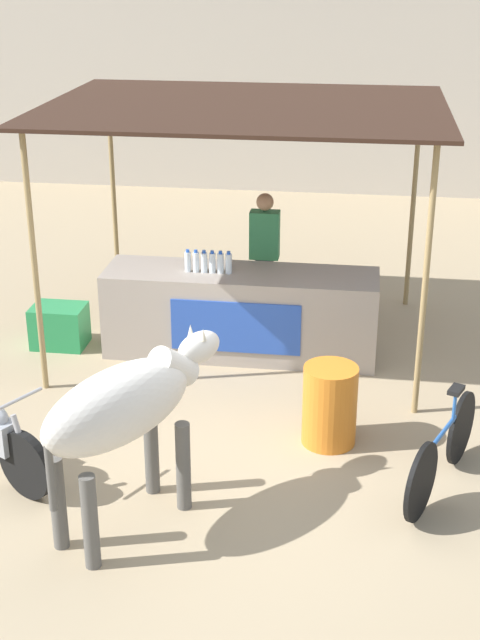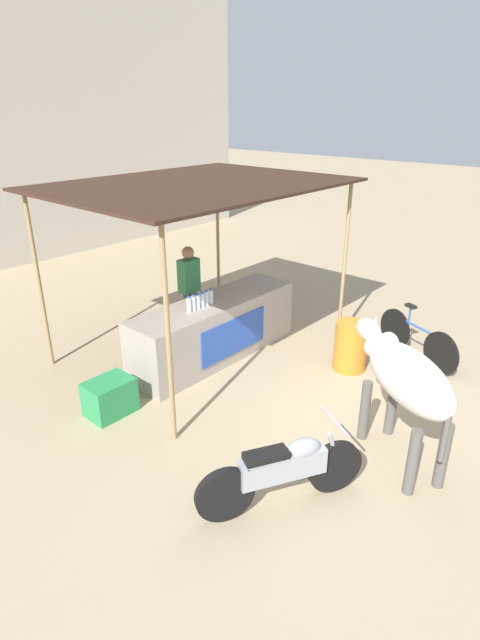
% 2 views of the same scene
% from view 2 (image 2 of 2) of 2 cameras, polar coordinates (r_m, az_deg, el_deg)
% --- Properties ---
extents(ground_plane, '(60.00, 60.00, 0.00)m').
position_cam_2_polar(ground_plane, '(6.96, 10.47, -9.63)').
color(ground_plane, tan).
extents(stall_counter, '(3.00, 0.82, 0.96)m').
position_cam_2_polar(stall_counter, '(7.91, -2.87, -1.04)').
color(stall_counter, '#9E9389').
rests_on(stall_counter, ground).
extents(stall_awning, '(4.20, 3.20, 2.71)m').
position_cam_2_polar(stall_awning, '(7.50, -4.91, 14.55)').
color(stall_awning, '#382319').
rests_on(stall_awning, ground).
extents(water_bottle_row, '(0.52, 0.07, 0.25)m').
position_cam_2_polar(water_bottle_row, '(7.42, -4.58, 2.21)').
color(water_bottle_row, silver).
rests_on(water_bottle_row, stall_counter).
extents(vendor_behind_counter, '(0.34, 0.22, 1.65)m').
position_cam_2_polar(vendor_behind_counter, '(8.38, -5.78, 3.06)').
color(vendor_behind_counter, '#383842').
rests_on(vendor_behind_counter, ground).
extents(cooler_box, '(0.60, 0.44, 0.48)m').
position_cam_2_polar(cooler_box, '(6.80, -14.66, -8.52)').
color(cooler_box, '#268C4C').
rests_on(cooler_box, ground).
extents(water_barrel, '(0.50, 0.50, 0.76)m').
position_cam_2_polar(water_barrel, '(7.76, 12.54, -2.93)').
color(water_barrel, orange).
rests_on(water_barrel, ground).
extents(cow, '(1.28, 1.73, 1.44)m').
position_cam_2_polar(cow, '(5.70, 18.38, -6.39)').
color(cow, silver).
rests_on(cow, ground).
extents(motorcycle_parked, '(1.62, 0.98, 0.90)m').
position_cam_2_polar(motorcycle_parked, '(5.18, 5.08, -16.65)').
color(motorcycle_parked, black).
rests_on(motorcycle_parked, ground).
extents(bicycle_leaning, '(0.68, 1.54, 0.85)m').
position_cam_2_polar(bicycle_leaning, '(8.35, 19.52, -2.05)').
color(bicycle_leaning, black).
rests_on(bicycle_leaning, ground).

